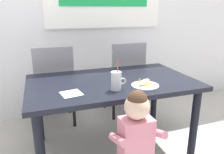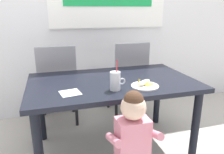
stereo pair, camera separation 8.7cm
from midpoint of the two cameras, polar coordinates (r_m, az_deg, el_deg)
The scene contains 10 objects.
ground_plane at distance 2.31m, azimuth -1.17°, elevation -17.97°, with size 24.00×24.00×0.00m, color #B7B2A8.
back_wall at distance 2.89m, azimuth -7.89°, elevation 19.41°, with size 6.40×0.17×2.90m.
dining_table at distance 2.02m, azimuth -1.27°, elevation -3.34°, with size 1.49×0.89×0.71m.
dining_chair_left at distance 2.58m, azimuth -15.78°, elevation -1.26°, with size 0.44×0.44×0.96m.
dining_chair_right at distance 2.76m, azimuth 2.54°, elevation 0.57°, with size 0.44×0.45×0.96m.
toddler_standing at distance 1.53m, azimuth 4.65°, elevation -14.55°, with size 0.33×0.24×0.84m.
milk_cup at distance 1.73m, azimuth -0.30°, elevation -1.30°, with size 0.13×0.08×0.25m.
snack_plate at distance 1.85m, azimuth 7.32°, elevation -2.24°, with size 0.23×0.23×0.01m, color white.
peeled_banana at distance 1.85m, azimuth 7.09°, elevation -1.37°, with size 0.17×0.14×0.07m.
paper_napkin at distance 1.71m, azimuth -12.03°, elevation -4.29°, with size 0.15×0.15×0.00m, color silver.
Camera 1 is at (-0.61, -1.79, 1.33)m, focal length 35.00 mm.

